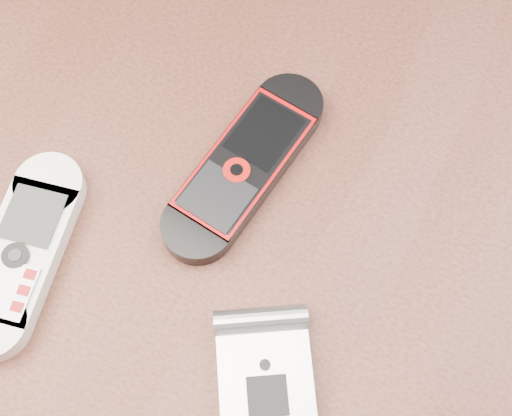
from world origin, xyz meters
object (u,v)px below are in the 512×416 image
object	(u,v)px
nokia_white	(22,252)
motorola_razr	(268,403)
table	(251,260)
nokia_black_red	(245,165)

from	to	relation	value
nokia_white	motorola_razr	xyz separation A→B (m)	(0.20, -0.02, 0.00)
nokia_white	motorola_razr	size ratio (longest dim) A/B	1.28
nokia_white	motorola_razr	distance (m)	0.20
table	nokia_white	world-z (taller)	nokia_white
nokia_black_red	motorola_razr	distance (m)	0.17
nokia_white	table	bearing A→B (deg)	27.16
nokia_black_red	nokia_white	bearing A→B (deg)	-122.50
nokia_white	nokia_black_red	size ratio (longest dim) A/B	0.90
motorola_razr	nokia_white	bearing A→B (deg)	144.30
nokia_white	nokia_black_red	xyz separation A→B (m)	(0.11, 0.13, -0.00)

